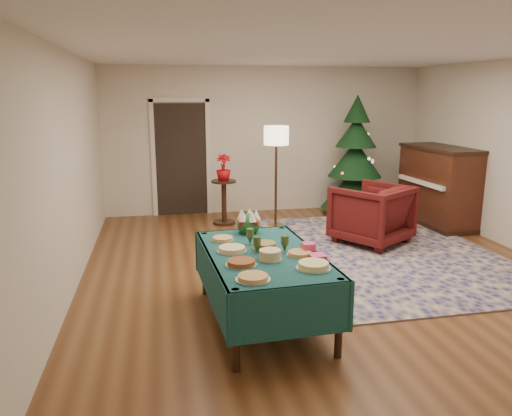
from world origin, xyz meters
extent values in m
plane|color=#593319|center=(0.00, 0.00, 0.00)|extent=(7.00, 7.00, 0.00)
plane|color=white|center=(0.00, 0.00, 2.70)|extent=(7.00, 7.00, 0.00)
plane|color=beige|center=(0.00, 3.50, 1.35)|extent=(6.00, 0.00, 6.00)
plane|color=beige|center=(-3.00, 0.00, 1.35)|extent=(0.00, 7.00, 7.00)
cube|color=black|center=(-1.60, 3.48, 1.02)|extent=(0.92, 0.02, 2.04)
cube|color=silver|center=(-2.10, 3.48, 1.05)|extent=(0.08, 0.04, 2.14)
cube|color=silver|center=(-1.10, 3.48, 1.05)|extent=(0.08, 0.04, 2.14)
cube|color=silver|center=(-1.60, 3.48, 2.10)|extent=(1.08, 0.04, 0.08)
cube|color=#181655|center=(0.98, 0.61, 0.01)|extent=(3.26, 4.25, 0.02)
cylinder|color=black|center=(-1.45, -2.07, 0.36)|extent=(0.07, 0.07, 0.71)
cylinder|color=black|center=(-1.54, -0.42, 0.36)|extent=(0.07, 0.07, 0.71)
cylinder|color=black|center=(-0.56, -2.02, 0.36)|extent=(0.07, 0.07, 0.71)
cylinder|color=black|center=(-0.65, -0.37, 0.36)|extent=(0.07, 0.07, 0.71)
cube|color=#123B41|center=(-1.05, -1.22, 0.69)|extent=(1.15, 1.86, 0.04)
cube|color=#123B41|center=(-1.10, -0.33, 0.49)|extent=(1.07, 0.09, 0.45)
cube|color=#123B41|center=(-1.00, -2.11, 0.49)|extent=(1.07, 0.09, 0.45)
cube|color=#123B41|center=(-0.54, -1.19, 0.49)|extent=(0.13, 1.83, 0.45)
cube|color=#123B41|center=(-1.56, -1.25, 0.49)|extent=(0.13, 1.83, 0.45)
cylinder|color=silver|center=(-1.28, -1.91, 0.72)|extent=(0.29, 0.29, 0.01)
cylinder|color=tan|center=(-1.28, -1.91, 0.74)|extent=(0.25, 0.25, 0.03)
cylinder|color=silver|center=(-0.70, -1.74, 0.72)|extent=(0.31, 0.31, 0.01)
cylinder|color=#D8D172|center=(-0.70, -1.74, 0.75)|extent=(0.27, 0.27, 0.05)
cylinder|color=silver|center=(-1.31, -1.53, 0.72)|extent=(0.29, 0.29, 0.01)
cylinder|color=brown|center=(-1.31, -1.53, 0.74)|extent=(0.25, 0.25, 0.04)
cylinder|color=silver|center=(-1.03, -1.43, 0.72)|extent=(0.24, 0.24, 0.01)
cylinder|color=tan|center=(-1.03, -1.43, 0.77)|extent=(0.20, 0.20, 0.09)
cylinder|color=silver|center=(-0.73, -1.36, 0.72)|extent=(0.26, 0.26, 0.01)
cylinder|color=#B2844C|center=(-0.73, -1.36, 0.74)|extent=(0.22, 0.22, 0.03)
cylinder|color=silver|center=(-1.34, -1.12, 0.72)|extent=(0.30, 0.30, 0.01)
cylinder|color=#D8BF7F|center=(-1.34, -1.12, 0.74)|extent=(0.26, 0.26, 0.04)
cylinder|color=silver|center=(-1.01, -1.11, 0.72)|extent=(0.26, 0.26, 0.01)
cylinder|color=maroon|center=(-1.01, -1.11, 0.75)|extent=(0.22, 0.22, 0.06)
cylinder|color=silver|center=(-1.38, -0.74, 0.72)|extent=(0.25, 0.25, 0.01)
cylinder|color=tan|center=(-1.38, -0.74, 0.74)|extent=(0.21, 0.21, 0.03)
cone|color=#2D471E|center=(-1.12, -0.92, 0.76)|extent=(0.07, 0.07, 0.09)
cylinder|color=#2D471E|center=(-1.12, -0.92, 0.84)|extent=(0.08, 0.08, 0.09)
cone|color=#2D471E|center=(-0.84, -1.23, 0.76)|extent=(0.07, 0.07, 0.09)
cylinder|color=#2D471E|center=(-0.84, -1.23, 0.84)|extent=(0.08, 0.08, 0.09)
cone|color=#2D471E|center=(-1.11, -1.22, 0.76)|extent=(0.07, 0.07, 0.09)
cylinder|color=#2D471E|center=(-1.11, -1.22, 0.84)|extent=(0.08, 0.08, 0.09)
cube|color=#F14382|center=(-0.59, -1.48, 0.73)|extent=(0.15, 0.15, 0.04)
cube|color=#E64070|center=(-0.62, -1.29, 0.76)|extent=(0.12, 0.12, 0.10)
sphere|color=#1E4C1E|center=(-1.06, -0.50, 0.81)|extent=(0.25, 0.25, 0.25)
cone|color=white|center=(-0.98, -0.50, 0.92)|extent=(0.10, 0.10, 0.11)
cone|color=white|center=(-1.04, -0.42, 0.92)|extent=(0.10, 0.10, 0.11)
cone|color=white|center=(-1.13, -0.45, 0.92)|extent=(0.10, 0.10, 0.11)
cone|color=white|center=(-1.13, -0.55, 0.92)|extent=(0.10, 0.10, 0.11)
cone|color=white|center=(-1.04, -0.59, 0.92)|extent=(0.10, 0.10, 0.11)
sphere|color=#B20C0F|center=(-0.98, -0.45, 0.85)|extent=(0.07, 0.07, 0.07)
sphere|color=#B20C0F|center=(-1.12, -0.42, 0.85)|extent=(0.07, 0.07, 0.07)
sphere|color=#B20C0F|center=(-1.15, -0.56, 0.85)|extent=(0.07, 0.07, 0.07)
sphere|color=#B20C0F|center=(-1.00, -0.59, 0.85)|extent=(0.07, 0.07, 0.07)
imported|color=#4B1010|center=(1.09, 1.07, 0.50)|extent=(1.30, 1.28, 0.99)
cylinder|color=#A57F3F|center=(-0.09, 2.31, 0.02)|extent=(0.29, 0.29, 0.03)
cylinder|color=black|center=(-0.09, 2.31, 0.77)|extent=(0.04, 0.04, 1.54)
cylinder|color=#FFEABF|center=(-0.09, 2.31, 1.54)|extent=(0.41, 0.41, 0.31)
cylinder|color=black|center=(-0.93, 2.63, 0.02)|extent=(0.38, 0.38, 0.04)
cylinder|color=black|center=(-0.93, 2.63, 0.37)|extent=(0.09, 0.09, 0.70)
cylinder|color=black|center=(-0.93, 2.63, 0.75)|extent=(0.43, 0.43, 0.03)
imported|color=#A70B10|center=(-0.93, 2.63, 0.89)|extent=(0.25, 0.44, 0.25)
cylinder|color=black|center=(1.54, 2.90, 0.09)|extent=(0.13, 0.13, 0.18)
cone|color=black|center=(1.54, 2.90, 0.49)|extent=(1.60, 1.60, 0.77)
cone|color=black|center=(1.54, 2.90, 1.04)|extent=(1.31, 1.31, 0.66)
cone|color=black|center=(1.54, 2.90, 1.53)|extent=(0.99, 0.99, 0.55)
cone|color=black|center=(1.54, 2.90, 1.95)|extent=(0.64, 0.64, 0.49)
cube|color=black|center=(2.65, 1.89, 0.04)|extent=(0.77, 1.57, 0.09)
cube|color=#37180D|center=(2.65, 1.89, 0.67)|extent=(0.74, 1.55, 1.25)
cube|color=black|center=(2.65, 1.89, 1.32)|extent=(0.79, 1.60, 0.05)
cube|color=white|center=(2.33, 1.86, 0.76)|extent=(0.21, 1.30, 0.06)
camera|label=1|loc=(-1.99, -5.71, 2.22)|focal=35.00mm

